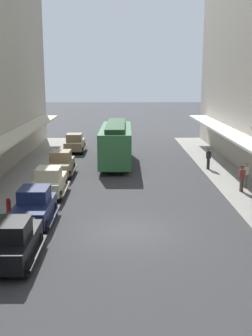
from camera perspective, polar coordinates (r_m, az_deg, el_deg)
ground_plane at (r=20.52m, az=0.21°, el=-8.55°), size 200.00×200.00×0.00m
parked_car_0 at (r=26.54m, az=-10.35°, el=-1.73°), size 2.15×4.26×1.84m
parked_car_1 at (r=21.66m, az=-12.38°, el=-5.07°), size 2.15×4.26×1.84m
parked_car_2 at (r=31.74m, az=-8.88°, el=0.65°), size 2.17×4.27×1.84m
parked_car_3 at (r=41.38m, az=-6.98°, el=3.45°), size 2.15×4.26×1.84m
parked_car_4 at (r=17.51m, az=-15.20°, el=-9.48°), size 2.14×4.26×1.84m
streetcar at (r=35.35m, az=-1.37°, el=3.58°), size 2.64×9.63×3.46m
fire_hydrant at (r=23.45m, az=-15.66°, el=-4.86°), size 0.24×0.24×0.82m
pedestrian_0 at (r=27.51m, az=15.45°, el=-1.33°), size 0.36×0.28×1.67m
pedestrian_1 at (r=28.56m, az=15.91°, el=-0.91°), size 0.36×0.24×1.64m
pedestrian_2 at (r=33.52m, az=11.12°, el=1.31°), size 0.36×0.28×1.67m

